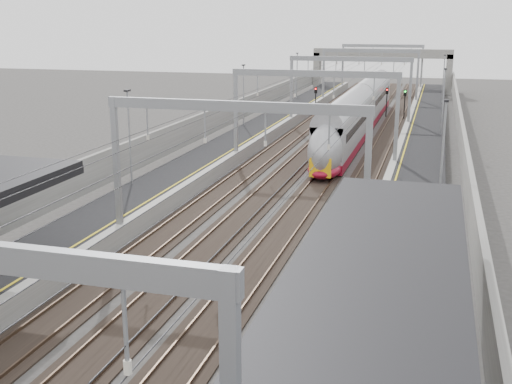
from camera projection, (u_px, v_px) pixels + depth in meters
The scene contains 11 objects.
platform_left at pixel (228, 149), 55.23m from camera, with size 4.00×120.00×1.00m, color black.
platform_right at pixel (419, 160), 51.01m from camera, with size 4.00×120.00×1.00m, color black.
tracks at pixel (319, 160), 53.24m from camera, with size 11.40×140.00×0.20m.
overhead_line at pixel (334, 79), 57.81m from camera, with size 13.00×140.00×6.60m.
overbridge at pixel (382, 59), 103.00m from camera, with size 22.00×2.20×6.90m.
wall_left at pixel (193, 135), 55.79m from camera, with size 0.30×120.00×3.20m, color slate.
wall_right at pixel (462, 149), 49.88m from camera, with size 0.30×120.00×3.20m, color slate.
train at pixel (358, 116), 64.48m from camera, with size 2.49×45.41×3.95m.
signal_green at pixel (316, 96), 77.81m from camera, with size 0.32×0.32×3.48m.
signal_red_near at pixel (387, 97), 76.94m from camera, with size 0.32×0.32×3.48m.
signal_red_far at pixel (405, 99), 74.93m from camera, with size 0.32×0.32×3.48m.
Camera 1 is at (9.15, -6.58, 11.21)m, focal length 45.00 mm.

